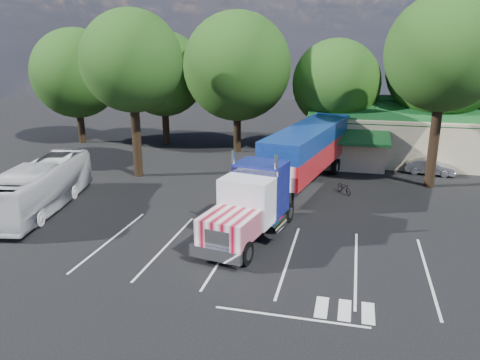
% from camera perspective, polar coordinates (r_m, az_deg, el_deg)
% --- Properties ---
extents(ground, '(120.00, 120.00, 0.00)m').
position_cam_1_polar(ground, '(29.23, 1.39, -3.93)').
color(ground, black).
rests_on(ground, ground).
extents(event_hall, '(24.20, 14.12, 5.55)m').
position_cam_1_polar(event_hall, '(45.96, 23.58, 5.08)').
color(event_hall, '#C2B490').
rests_on(event_hall, ground).
extents(tree_row_a, '(9.00, 9.00, 11.68)m').
position_cam_1_polar(tree_row_a, '(51.56, -19.35, 12.17)').
color(tree_row_a, black).
rests_on(tree_row_a, ground).
extents(tree_row_b, '(8.40, 8.40, 11.35)m').
position_cam_1_polar(tree_row_b, '(48.50, -9.30, 12.62)').
color(tree_row_b, black).
rests_on(tree_row_b, ground).
extents(tree_row_c, '(10.00, 10.00, 13.05)m').
position_cam_1_polar(tree_row_c, '(44.38, -0.35, 13.66)').
color(tree_row_c, black).
rests_on(tree_row_c, ground).
extents(tree_row_d, '(8.00, 8.00, 10.60)m').
position_cam_1_polar(tree_row_d, '(44.46, 11.63, 11.46)').
color(tree_row_d, black).
rests_on(tree_row_d, ground).
extents(tree_row_e, '(9.60, 9.60, 12.90)m').
position_cam_1_polar(tree_row_e, '(45.39, 23.46, 12.48)').
color(tree_row_e, black).
rests_on(tree_row_e, ground).
extents(tree_near_left, '(7.60, 7.60, 12.65)m').
position_cam_1_polar(tree_near_left, '(36.66, -13.07, 13.89)').
color(tree_near_left, black).
rests_on(tree_near_left, ground).
extents(tree_near_right, '(8.00, 8.00, 13.50)m').
position_cam_1_polar(tree_near_right, '(35.73, 23.65, 13.97)').
color(tree_near_right, black).
rests_on(tree_near_right, ground).
extents(semi_truck, '(6.78, 22.05, 4.60)m').
position_cam_1_polar(semi_truck, '(31.84, 6.94, 2.55)').
color(semi_truck, black).
rests_on(semi_truck, ground).
extents(woman, '(0.61, 0.74, 1.75)m').
position_cam_1_polar(woman, '(28.61, 5.22, -2.60)').
color(woman, black).
rests_on(woman, ground).
extents(bicycle, '(1.44, 1.82, 0.92)m').
position_cam_1_polar(bicycle, '(33.50, 12.62, -0.83)').
color(bicycle, black).
rests_on(bicycle, ground).
extents(tour_bus, '(4.52, 11.05, 3.00)m').
position_cam_1_polar(tour_bus, '(31.76, -23.08, -0.76)').
color(tour_bus, silver).
rests_on(tour_bus, ground).
extents(silver_sedan, '(3.91, 1.81, 1.24)m').
position_cam_1_polar(silver_sedan, '(40.33, 22.18, 1.49)').
color(silver_sedan, '#A7A9AF').
rests_on(silver_sedan, ground).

